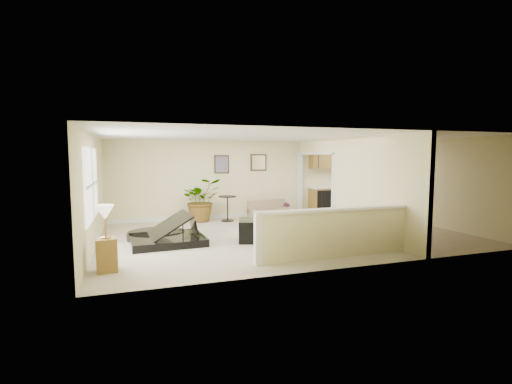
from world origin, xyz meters
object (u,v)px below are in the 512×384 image
object	(u,v)px
piano	(164,215)
palm_plant	(201,200)
loveseat	(271,210)
lamp_stand	(106,243)
piano_bench	(248,230)
accent_table	(228,205)
small_plant	(287,211)

from	to	relation	value
piano	palm_plant	size ratio (longest dim) A/B	1.55
piano	loveseat	bearing A→B (deg)	28.91
palm_plant	lamp_stand	xyz separation A→B (m)	(-2.47, -4.49, -0.16)
piano	piano_bench	size ratio (longest dim) A/B	2.69
piano	piano_bench	xyz separation A→B (m)	(1.88, -0.50, -0.39)
piano_bench	loveseat	distance (m)	3.16
accent_table	palm_plant	xyz separation A→B (m)	(-0.76, 0.27, 0.15)
piano_bench	lamp_stand	distance (m)	3.37
piano	accent_table	distance (m)	3.08
piano	lamp_stand	world-z (taller)	piano
loveseat	lamp_stand	world-z (taller)	lamp_stand
loveseat	palm_plant	size ratio (longest dim) A/B	1.12
piano	small_plant	distance (m)	4.82
piano_bench	small_plant	size ratio (longest dim) A/B	1.61
accent_table	piano_bench	bearing A→B (deg)	-94.22
piano	small_plant	world-z (taller)	piano
piano_bench	palm_plant	xyz separation A→B (m)	(-0.56, 3.04, 0.40)
piano_bench	lamp_stand	world-z (taller)	lamp_stand
palm_plant	piano	bearing A→B (deg)	-117.53
accent_table	piano	bearing A→B (deg)	-132.62
palm_plant	lamp_stand	bearing A→B (deg)	-118.87
piano	lamp_stand	distance (m)	2.27
piano	accent_table	xyz separation A→B (m)	(2.08, 2.26, -0.15)
loveseat	accent_table	xyz separation A→B (m)	(-1.41, 0.05, 0.21)
small_plant	lamp_stand	world-z (taller)	lamp_stand
accent_table	loveseat	bearing A→B (deg)	-1.98
piano_bench	accent_table	size ratio (longest dim) A/B	0.98
accent_table	small_plant	distance (m)	2.08
piano_bench	loveseat	size ratio (longest dim) A/B	0.51
piano	accent_table	bearing A→B (deg)	43.90
piano	piano_bench	distance (m)	1.98
small_plant	lamp_stand	bearing A→B (deg)	-140.42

